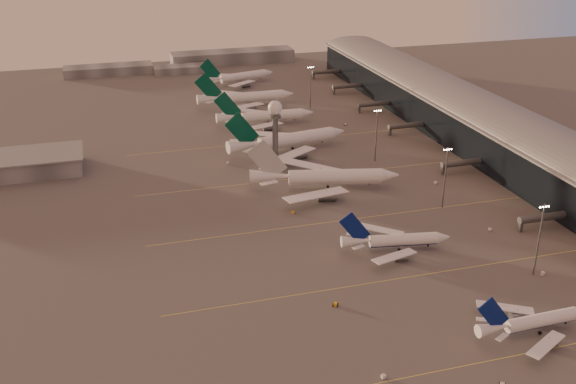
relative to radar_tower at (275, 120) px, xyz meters
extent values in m
plane|color=#5B5959|center=(-5.00, -120.00, -20.95)|extent=(700.00, 700.00, 0.00)
cube|color=#EEDB54|center=(25.00, -155.00, -20.94)|extent=(180.00, 0.25, 0.02)
cube|color=#EEDB54|center=(25.00, -110.00, -20.94)|extent=(180.00, 0.25, 0.02)
cube|color=#EEDB54|center=(25.00, -65.00, -20.94)|extent=(180.00, 0.25, 0.02)
cube|color=#EEDB54|center=(25.00, -20.00, -20.94)|extent=(180.00, 0.25, 0.02)
cube|color=#EEDB54|center=(25.00, 30.00, -20.94)|extent=(180.00, 0.25, 0.02)
cube|color=black|center=(103.00, -10.00, -11.95)|extent=(36.00, 360.00, 18.00)
cylinder|color=gray|center=(103.00, -10.00, -2.95)|extent=(10.08, 360.00, 10.08)
cube|color=gray|center=(103.00, -10.00, -2.75)|extent=(40.00, 362.00, 0.80)
cylinder|color=#515358|center=(77.00, -92.00, -16.45)|extent=(22.00, 2.80, 2.80)
cube|color=#515358|center=(67.00, -92.00, -18.75)|extent=(1.20, 1.20, 4.40)
cylinder|color=#515358|center=(77.00, -34.00, -16.45)|extent=(22.00, 2.80, 2.80)
cube|color=#515358|center=(67.00, -34.00, -18.75)|extent=(1.20, 1.20, 4.40)
cylinder|color=#515358|center=(77.00, 22.00, -16.45)|extent=(22.00, 2.80, 2.80)
cube|color=#515358|center=(67.00, 22.00, -18.75)|extent=(1.20, 1.20, 4.40)
cylinder|color=#515358|center=(77.00, 64.00, -16.45)|extent=(22.00, 2.80, 2.80)
cube|color=#515358|center=(67.00, 64.00, -18.75)|extent=(1.20, 1.20, 4.40)
cylinder|color=#515358|center=(77.00, 106.00, -16.45)|extent=(22.00, 2.80, 2.80)
cube|color=#515358|center=(67.00, 106.00, -18.75)|extent=(1.20, 1.20, 4.40)
cylinder|color=#515358|center=(77.00, 146.00, -16.45)|extent=(22.00, 2.80, 2.80)
cube|color=#515358|center=(67.00, 146.00, -18.75)|extent=(1.20, 1.20, 4.40)
cylinder|color=#515358|center=(0.00, 0.00, -9.95)|extent=(2.60, 2.60, 22.00)
cylinder|color=#515358|center=(0.00, 0.00, 1.55)|extent=(5.20, 5.20, 1.20)
sphere|color=white|center=(0.00, 0.00, 5.45)|extent=(6.40, 6.40, 6.40)
cylinder|color=#515358|center=(0.00, 0.00, 9.15)|extent=(0.16, 0.16, 2.00)
cylinder|color=#515358|center=(53.00, -120.00, -8.45)|extent=(0.56, 0.56, 25.00)
cube|color=#515358|center=(53.00, -120.00, 3.55)|extent=(3.60, 0.25, 0.25)
sphere|color=#FFEABF|center=(51.50, -120.00, 3.15)|extent=(0.56, 0.56, 0.56)
sphere|color=#FFEABF|center=(52.50, -120.00, 3.15)|extent=(0.56, 0.56, 0.56)
sphere|color=#FFEABF|center=(53.50, -120.00, 3.15)|extent=(0.56, 0.56, 0.56)
sphere|color=#FFEABF|center=(54.50, -120.00, 3.15)|extent=(0.56, 0.56, 0.56)
cylinder|color=#515358|center=(50.00, -65.00, -8.45)|extent=(0.56, 0.56, 25.00)
cube|color=#515358|center=(50.00, -65.00, 3.55)|extent=(3.60, 0.25, 0.25)
sphere|color=#FFEABF|center=(48.50, -65.00, 3.15)|extent=(0.56, 0.56, 0.56)
sphere|color=#FFEABF|center=(49.50, -65.00, 3.15)|extent=(0.56, 0.56, 0.56)
sphere|color=#FFEABF|center=(50.50, -65.00, 3.15)|extent=(0.56, 0.56, 0.56)
sphere|color=#FFEABF|center=(51.50, -65.00, 3.15)|extent=(0.56, 0.56, 0.56)
cylinder|color=#515358|center=(45.00, -10.00, -8.45)|extent=(0.56, 0.56, 25.00)
cube|color=#515358|center=(45.00, -10.00, 3.55)|extent=(3.60, 0.25, 0.25)
sphere|color=#FFEABF|center=(43.50, -10.00, 3.15)|extent=(0.56, 0.56, 0.56)
sphere|color=#FFEABF|center=(44.50, -10.00, 3.15)|extent=(0.56, 0.56, 0.56)
sphere|color=#FFEABF|center=(45.50, -10.00, 3.15)|extent=(0.56, 0.56, 0.56)
sphere|color=#FFEABF|center=(46.50, -10.00, 3.15)|extent=(0.56, 0.56, 0.56)
cylinder|color=#515358|center=(43.00, 80.00, -8.45)|extent=(0.56, 0.56, 25.00)
cube|color=#515358|center=(43.00, 80.00, 3.55)|extent=(3.60, 0.25, 0.25)
sphere|color=#FFEABF|center=(41.50, 80.00, 3.15)|extent=(0.56, 0.56, 0.56)
sphere|color=#FFEABF|center=(42.50, 80.00, 3.15)|extent=(0.56, 0.56, 0.56)
sphere|color=#FFEABF|center=(43.50, 80.00, 3.15)|extent=(0.56, 0.56, 0.56)
sphere|color=#FFEABF|center=(44.50, 80.00, 3.15)|extent=(0.56, 0.56, 0.56)
cube|color=#5C5E63|center=(-65.00, 200.00, -17.95)|extent=(60.00, 18.00, 6.00)
cube|color=#5C5E63|center=(25.00, 210.00, -16.45)|extent=(90.00, 20.00, 9.00)
cube|color=#5C5E63|center=(-15.00, 190.00, -18.45)|extent=(40.00, 15.00, 5.00)
cylinder|color=white|center=(36.24, -147.10, -17.87)|extent=(22.25, 4.21, 3.78)
cylinder|color=navy|center=(36.24, -147.10, -18.72)|extent=(21.78, 3.14, 2.72)
cone|color=white|center=(20.51, -147.41, -17.40)|extent=(9.37, 3.96, 3.78)
cube|color=white|center=(30.98, -156.49, -18.53)|extent=(15.82, 11.05, 1.19)
cylinder|color=slate|center=(33.64, -154.25, -20.25)|extent=(4.34, 2.54, 2.45)
cube|color=slate|center=(33.64, -154.25, -19.19)|extent=(0.30, 0.25, 1.51)
cube|color=white|center=(30.62, -137.92, -18.53)|extent=(15.99, 10.57, 1.19)
cylinder|color=slate|center=(33.36, -140.06, -20.25)|extent=(4.34, 2.54, 2.45)
cube|color=slate|center=(33.36, -140.06, -19.19)|extent=(0.30, 0.25, 1.51)
cube|color=navy|center=(20.04, -147.42, -12.73)|extent=(10.37, 0.55, 11.25)
cube|color=white|center=(20.62, -151.70, -17.30)|extent=(4.55, 3.39, 0.25)
cube|color=white|center=(20.45, -143.11, -17.30)|extent=(4.57, 3.27, 0.25)
cylinder|color=black|center=(44.67, -146.93, -20.45)|extent=(0.50, 0.50, 0.99)
cylinder|color=black|center=(34.41, -144.95, -20.40)|extent=(1.10, 0.52, 1.09)
cylinder|color=black|center=(34.50, -149.32, -20.40)|extent=(1.10, 0.52, 1.09)
cylinder|color=white|center=(20.08, -92.46, -17.67)|extent=(23.96, 7.85, 4.02)
cylinder|color=navy|center=(20.08, -92.46, -18.57)|extent=(23.31, 6.66, 2.89)
cone|color=white|center=(33.98, -94.78, -17.67)|extent=(5.17, 4.72, 4.02)
cone|color=white|center=(3.54, -89.70, -17.17)|extent=(10.43, 5.60, 4.02)
cube|color=white|center=(12.73, -101.26, -18.37)|extent=(17.46, 9.18, 1.26)
cylinder|color=slate|center=(15.95, -99.43, -20.21)|extent=(4.94, 3.33, 2.61)
cube|color=slate|center=(15.95, -99.43, -19.08)|extent=(0.36, 0.31, 1.61)
cube|color=white|center=(15.98, -81.75, -18.37)|extent=(15.97, 13.53, 1.26)
cylinder|color=slate|center=(18.44, -84.53, -20.21)|extent=(4.94, 3.33, 2.61)
cube|color=slate|center=(18.44, -84.53, -19.08)|extent=(0.36, 0.31, 1.61)
cube|color=navy|center=(3.05, -89.62, -12.19)|extent=(10.95, 2.18, 11.98)
cube|color=white|center=(2.82, -94.22, -17.07)|extent=(4.87, 2.94, 0.26)
cube|color=white|center=(4.33, -85.20, -17.07)|extent=(4.72, 4.05, 0.26)
cylinder|color=black|center=(28.93, -93.94, -20.42)|extent=(0.53, 0.53, 1.06)
cylinder|color=black|center=(18.58, -89.85, -20.37)|extent=(1.24, 0.71, 1.16)
cylinder|color=black|center=(17.81, -94.44, -20.37)|extent=(1.24, 0.71, 1.16)
cylinder|color=white|center=(15.94, -35.28, -16.77)|extent=(38.90, 14.53, 6.02)
cylinder|color=white|center=(15.94, -35.28, -18.13)|extent=(37.77, 12.71, 4.34)
cone|color=white|center=(38.35, -40.45, -16.77)|extent=(8.62, 7.54, 6.02)
cone|color=white|center=(-10.71, -29.13, -16.02)|extent=(17.10, 9.50, 6.02)
cube|color=white|center=(3.18, -48.78, -17.83)|extent=(28.37, 13.35, 1.79)
cylinder|color=slate|center=(8.57, -46.14, -20.27)|extent=(8.15, 5.49, 3.91)
cube|color=slate|center=(8.57, -46.14, -18.88)|extent=(0.34, 0.30, 2.41)
cube|color=white|center=(10.38, -17.55, -17.83)|extent=(25.08, 22.98, 1.79)
cylinder|color=slate|center=(14.07, -22.29, -20.27)|extent=(8.15, 5.49, 3.91)
cube|color=slate|center=(14.07, -22.29, -18.88)|extent=(0.34, 0.30, 2.41)
cube|color=#B3B6BB|center=(-11.49, -28.95, -8.91)|extent=(16.34, 4.08, 17.87)
cube|color=white|center=(-12.70, -36.33, -15.87)|extent=(7.90, 4.40, 0.24)
cube|color=white|center=(-9.34, -21.79, -15.87)|extent=(7.56, 6.87, 0.24)
cylinder|color=black|center=(30.21, -38.57, -20.46)|extent=(0.49, 0.49, 0.97)
cylinder|color=black|center=(13.39, -32.50, -20.42)|extent=(1.15, 0.71, 1.07)
cylinder|color=black|center=(12.43, -36.66, -20.42)|extent=(1.15, 0.71, 1.07)
cylinder|color=white|center=(14.57, 15.40, -16.60)|extent=(38.68, 12.55, 6.16)
cylinder|color=white|center=(14.57, 15.40, -17.98)|extent=(37.63, 10.72, 4.43)
cone|color=white|center=(37.03, 19.26, -16.60)|extent=(8.33, 7.32, 6.16)
cone|color=white|center=(-12.13, 10.80, -15.83)|extent=(16.83, 8.79, 6.16)
cube|color=white|center=(8.02, -2.03, -17.67)|extent=(25.85, 22.06, 1.82)
cylinder|color=slate|center=(11.98, 2.51, -20.21)|extent=(7.96, 5.20, 4.00)
cube|color=slate|center=(11.98, 2.51, -18.75)|extent=(0.36, 0.32, 2.46)
cube|color=white|center=(2.58, 29.63, -17.67)|extent=(28.34, 14.78, 1.82)
cylinder|color=slate|center=(7.82, 26.68, -20.21)|extent=(7.96, 5.20, 4.00)
cube|color=slate|center=(7.82, 26.68, -18.75)|extent=(0.36, 0.32, 2.46)
cube|color=#04402F|center=(-12.92, 10.66, -8.47)|extent=(16.76, 3.24, 18.22)
cube|color=white|center=(-11.15, 3.47, -15.67)|extent=(7.62, 6.57, 0.27)
cube|color=white|center=(-13.65, 18.04, -15.67)|extent=(7.87, 4.73, 0.27)
cylinder|color=black|center=(28.87, 17.86, -20.42)|extent=(0.53, 0.53, 1.06)
cylinder|color=black|center=(11.14, 17.18, -20.37)|extent=(1.24, 0.72, 1.17)
cylinder|color=black|center=(11.93, 12.57, -20.37)|extent=(1.24, 0.72, 1.17)
cylinder|color=white|center=(14.12, 57.80, -17.21)|extent=(32.99, 6.30, 5.30)
cylinder|color=white|center=(14.12, 57.80, -18.40)|extent=(32.28, 4.80, 3.81)
cone|color=white|center=(33.71, 57.20, -17.21)|extent=(6.52, 5.49, 5.30)
cone|color=white|center=(-9.18, 58.52, -16.54)|extent=(13.93, 5.72, 5.30)
cube|color=white|center=(5.60, 44.25, -18.13)|extent=(23.83, 15.50, 1.57)
cylinder|color=slate|center=(9.72, 47.39, -20.31)|extent=(6.46, 3.64, 3.44)
cube|color=slate|center=(9.72, 47.39, -19.06)|extent=(0.28, 0.24, 2.12)
cube|color=white|center=(6.45, 71.86, -18.13)|extent=(23.44, 16.63, 1.57)
cylinder|color=slate|center=(10.37, 68.47, -20.31)|extent=(6.46, 3.64, 3.44)
cube|color=slate|center=(10.37, 68.47, -19.06)|extent=(0.28, 0.24, 2.12)
cube|color=#04402F|center=(-9.87, 58.54, -10.22)|extent=(14.57, 0.77, 15.67)
cube|color=white|center=(-9.60, 52.18, -16.41)|extent=(6.77, 4.78, 0.23)
cube|color=white|center=(-9.21, 64.88, -16.41)|extent=(6.73, 5.07, 0.23)
cylinder|color=black|center=(26.59, 57.42, -20.49)|extent=(0.46, 0.46, 0.91)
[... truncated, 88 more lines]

